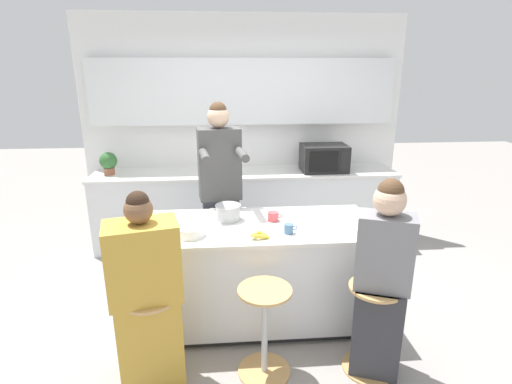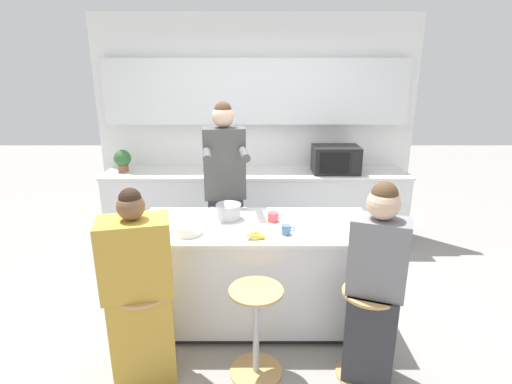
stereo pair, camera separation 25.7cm
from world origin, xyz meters
TOP-DOWN VIEW (x-y plane):
  - ground_plane at (0.00, 0.00)m, footprint 16.00×16.00m
  - wall_back at (0.00, 1.89)m, footprint 3.86×0.22m
  - back_counter at (0.00, 1.59)m, footprint 3.58×0.62m
  - kitchen_island at (0.00, 0.00)m, footprint 1.91×0.81m
  - bar_stool_leftmost at (-0.76, -0.67)m, footprint 0.38×0.38m
  - bar_stool_center at (0.00, -0.64)m, footprint 0.38×0.38m
  - bar_stool_rightmost at (0.76, -0.67)m, footprint 0.38×0.38m
  - person_cooking at (-0.29, 0.59)m, footprint 0.46×0.63m
  - person_wrapped_blanket at (-0.78, -0.68)m, footprint 0.50×0.38m
  - person_seated_near at (0.79, -0.68)m, footprint 0.42×0.36m
  - cooking_pot at (-0.23, 0.12)m, footprint 0.30×0.21m
  - fruit_bowl at (-0.52, -0.19)m, footprint 0.21×0.21m
  - coffee_cup_near at (0.14, 0.07)m, footprint 0.12×0.09m
  - coffee_cup_far at (0.23, -0.20)m, footprint 0.10×0.07m
  - banana_bunch at (-0.00, -0.27)m, footprint 0.17×0.12m
  - microwave at (0.93, 1.56)m, footprint 0.53×0.39m
  - potted_plant at (-1.57, 1.59)m, footprint 0.20×0.20m

SIDE VIEW (x-z plane):
  - ground_plane at x=0.00m, z-range 0.00..0.00m
  - bar_stool_leftmost at x=-0.76m, z-range 0.03..0.71m
  - bar_stool_center at x=0.00m, z-range 0.03..0.71m
  - bar_stool_rightmost at x=0.76m, z-range 0.03..0.71m
  - kitchen_island at x=0.00m, z-range 0.01..0.89m
  - back_counter at x=0.00m, z-range 0.00..0.91m
  - person_wrapped_blanket at x=-0.78m, z-range -0.04..1.36m
  - person_seated_near at x=0.79m, z-range -0.05..1.40m
  - banana_bunch at x=0.00m, z-range 0.88..0.94m
  - person_cooking at x=-0.29m, z-range 0.00..1.82m
  - fruit_bowl at x=-0.52m, z-range 0.89..0.96m
  - coffee_cup_far at x=0.23m, z-range 0.89..0.96m
  - coffee_cup_near at x=0.14m, z-range 0.89..0.96m
  - cooking_pot at x=-0.23m, z-range 0.89..1.02m
  - potted_plant at x=-1.57m, z-range 0.93..1.19m
  - microwave at x=0.93m, z-range 0.91..1.23m
  - wall_back at x=0.00m, z-range 0.19..2.89m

